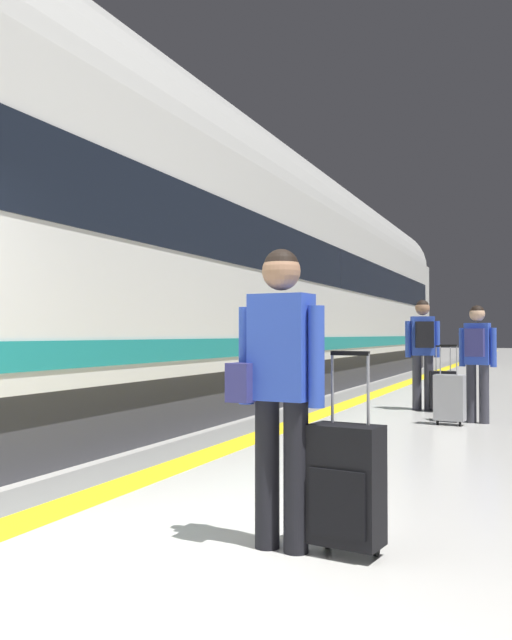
# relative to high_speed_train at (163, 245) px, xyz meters

# --- Properties ---
(ground_plane) EXTENTS (120.00, 120.00, 0.00)m
(ground_plane) POSITION_rel_high_speed_train_xyz_m (2.99, -6.23, -2.51)
(ground_plane) COLOR silver
(safety_line_strip) EXTENTS (0.36, 80.00, 0.01)m
(safety_line_strip) POSITION_rel_high_speed_train_xyz_m (2.17, 3.77, -2.50)
(safety_line_strip) COLOR yellow
(safety_line_strip) RESTS_ON ground
(tactile_edge_band) EXTENTS (0.68, 80.00, 0.01)m
(tactile_edge_band) POSITION_rel_high_speed_train_xyz_m (1.81, 3.77, -2.50)
(tactile_edge_band) COLOR slate
(tactile_edge_band) RESTS_ON ground
(high_speed_train) EXTENTS (2.94, 34.84, 4.97)m
(high_speed_train) POSITION_rel_high_speed_train_xyz_m (0.00, 0.00, 0.00)
(high_speed_train) COLOR #38383D
(high_speed_train) RESTS_ON ground
(traveller_foreground) EXTENTS (0.53, 0.28, 1.64)m
(traveller_foreground) POSITION_rel_high_speed_train_xyz_m (3.85, -5.37, -1.56)
(traveller_foreground) COLOR black
(traveller_foreground) RESTS_ON ground
(rolling_suitcase_foreground) EXTENTS (0.41, 0.29, 1.08)m
(rolling_suitcase_foreground) POSITION_rel_high_speed_train_xyz_m (4.22, -5.33, -2.13)
(rolling_suitcase_foreground) COLOR black
(rolling_suitcase_foreground) RESTS_ON ground
(passenger_near) EXTENTS (0.48, 0.33, 1.56)m
(passenger_near) POSITION_rel_high_speed_train_xyz_m (4.40, 0.64, -1.58)
(passenger_near) COLOR #383842
(passenger_near) RESTS_ON ground
(suitcase_near) EXTENTS (0.40, 0.27, 1.04)m
(suitcase_near) POSITION_rel_high_speed_train_xyz_m (4.08, 0.32, -2.15)
(suitcase_near) COLOR #9E9EA3
(suitcase_near) RESTS_ON ground
(passenger_mid) EXTENTS (0.51, 0.40, 1.71)m
(passenger_mid) POSITION_rel_high_speed_train_xyz_m (3.49, 1.95, -1.49)
(passenger_mid) COLOR #383842
(passenger_mid) RESTS_ON ground
(suitcase_mid) EXTENTS (0.42, 0.32, 1.01)m
(suitcase_mid) POSITION_rel_high_speed_train_xyz_m (3.81, 1.83, -2.17)
(suitcase_mid) COLOR black
(suitcase_mid) RESTS_ON ground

